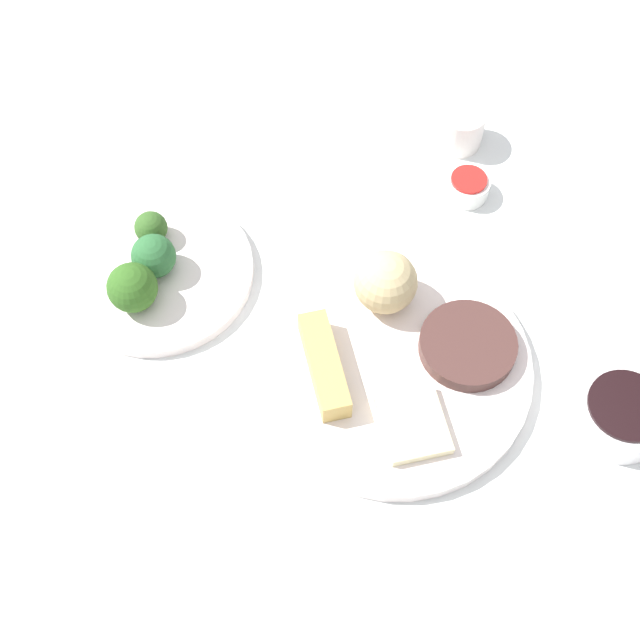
{
  "coord_description": "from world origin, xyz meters",
  "views": [
    {
      "loc": [
        0.11,
        0.4,
        0.81
      ],
      "look_at": [
        0.07,
        -0.04,
        0.06
      ],
      "focal_mm": 46.25,
      "sensor_mm": 36.0,
      "label": 1
    }
  ],
  "objects_px": {
    "soy_sauce_bowl": "(621,414)",
    "broccoli_plate": "(158,272)",
    "sauce_ramekin_sweet_and_sour": "(467,187)",
    "teacup": "(460,127)",
    "main_plate": "(395,364)"
  },
  "relations": [
    {
      "from": "soy_sauce_bowl",
      "to": "broccoli_plate",
      "type": "bearing_deg",
      "value": -25.21
    },
    {
      "from": "sauce_ramekin_sweet_and_sour",
      "to": "broccoli_plate",
      "type": "bearing_deg",
      "value": 13.26
    },
    {
      "from": "teacup",
      "to": "soy_sauce_bowl",
      "type": "bearing_deg",
      "value": 103.91
    },
    {
      "from": "broccoli_plate",
      "to": "soy_sauce_bowl",
      "type": "distance_m",
      "value": 0.52
    },
    {
      "from": "main_plate",
      "to": "sauce_ramekin_sweet_and_sour",
      "type": "xyz_separation_m",
      "value": [
        -0.12,
        -0.23,
        0.0
      ]
    },
    {
      "from": "main_plate",
      "to": "teacup",
      "type": "distance_m",
      "value": 0.34
    },
    {
      "from": "main_plate",
      "to": "teacup",
      "type": "xyz_separation_m",
      "value": [
        -0.12,
        -0.31,
        0.02
      ]
    },
    {
      "from": "main_plate",
      "to": "broccoli_plate",
      "type": "bearing_deg",
      "value": -29.05
    },
    {
      "from": "teacup",
      "to": "main_plate",
      "type": "bearing_deg",
      "value": 68.86
    },
    {
      "from": "sauce_ramekin_sweet_and_sour",
      "to": "teacup",
      "type": "relative_size",
      "value": 0.88
    },
    {
      "from": "main_plate",
      "to": "broccoli_plate",
      "type": "xyz_separation_m",
      "value": [
        0.25,
        -0.14,
        -0.0
      ]
    },
    {
      "from": "sauce_ramekin_sweet_and_sour",
      "to": "teacup",
      "type": "height_order",
      "value": "teacup"
    },
    {
      "from": "broccoli_plate",
      "to": "main_plate",
      "type": "bearing_deg",
      "value": 150.95
    },
    {
      "from": "sauce_ramekin_sweet_and_sour",
      "to": "teacup",
      "type": "xyz_separation_m",
      "value": [
        -0.0,
        -0.09,
        0.01
      ]
    },
    {
      "from": "main_plate",
      "to": "sauce_ramekin_sweet_and_sour",
      "type": "height_order",
      "value": "sauce_ramekin_sweet_and_sour"
    }
  ]
}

